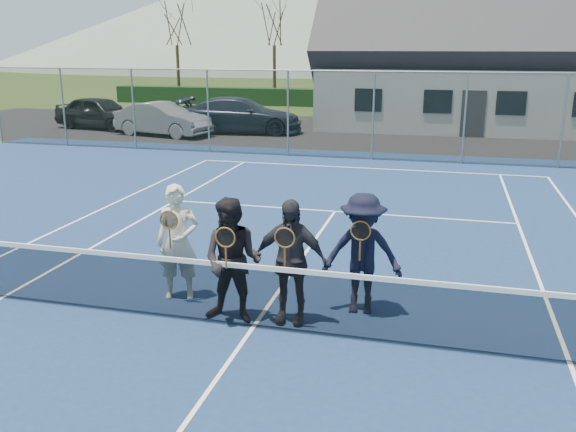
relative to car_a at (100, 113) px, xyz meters
name	(u,v)px	position (x,y,z in m)	size (l,w,h in m)	color
ground	(389,135)	(13.50, 1.49, -0.77)	(220.00, 220.00, 0.00)	#314819
court_surface	(253,329)	(13.50, -18.51, -0.76)	(30.00, 30.00, 0.02)	navy
tarmac_carpark	(302,131)	(9.50, 1.49, -0.76)	(40.00, 12.00, 0.01)	black
hedge_row	(408,100)	(13.50, 13.49, -0.22)	(40.00, 1.20, 1.10)	black
hill_west	(283,13)	(-11.50, 76.49, 8.23)	(110.00, 110.00, 18.00)	slate
car_a	(100,113)	(0.00, 0.00, 0.00)	(1.81, 4.50, 1.53)	black
car_b	(163,119)	(3.90, -1.38, -0.05)	(1.53, 4.38, 1.44)	gray
car_c	(241,115)	(6.93, 0.33, 0.03)	(2.23, 5.48, 1.59)	#192133
court_markings	(253,328)	(13.50, -18.51, -0.74)	(11.03, 23.83, 0.01)	white
tennis_net	(252,294)	(13.50, -18.51, -0.23)	(11.68, 0.08, 1.10)	slate
perimeter_fence	(373,116)	(13.50, -5.01, 0.76)	(30.07, 0.07, 3.02)	slate
clubhouse	(486,42)	(17.50, 5.49, 3.22)	(15.60, 8.20, 7.70)	silver
tree_a	(176,16)	(-2.50, 14.49, 5.02)	(3.20, 3.20, 7.77)	#392815
tree_b	(274,14)	(4.50, 14.49, 5.02)	(3.20, 3.20, 7.77)	#3B2715
tree_c	(447,12)	(15.50, 14.49, 5.02)	(3.20, 3.20, 7.77)	#362013
player_a	(178,242)	(12.07, -17.74, 0.15)	(0.75, 0.59, 1.80)	beige
player_b	(233,261)	(13.16, -18.33, 0.15)	(0.89, 0.70, 1.80)	black
player_c	(290,261)	(13.94, -18.14, 0.15)	(1.07, 0.52, 1.80)	#26252A
player_d	(362,254)	(14.88, -17.57, 0.15)	(1.21, 0.75, 1.80)	black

